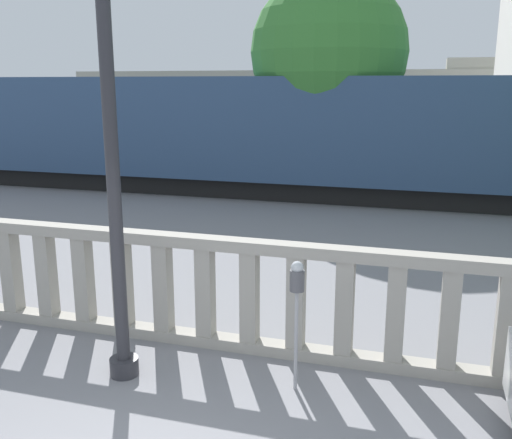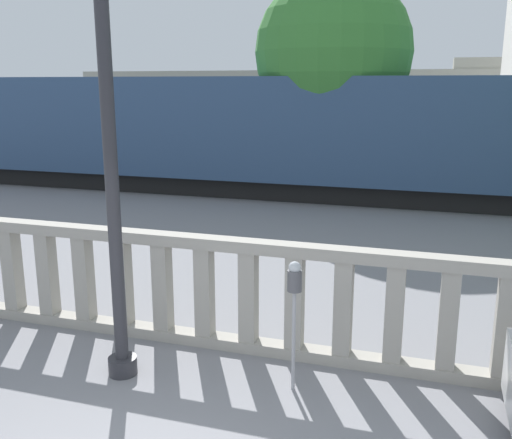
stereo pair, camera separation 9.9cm
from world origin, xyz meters
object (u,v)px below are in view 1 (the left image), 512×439
object	(u,v)px
parking_meter	(297,289)
train_far	(277,102)
train_near	(239,132)
tree_right	(329,52)
lamppost	(111,136)

from	to	relation	value
parking_meter	train_far	size ratio (longest dim) A/B	0.06
train_near	tree_right	size ratio (longest dim) A/B	3.77
tree_right	parking_meter	bearing A→B (deg)	-81.65
parking_meter	tree_right	size ratio (longest dim) A/B	0.23
train_near	tree_right	bearing A→B (deg)	10.62
train_far	lamppost	bearing A→B (deg)	-78.61
lamppost	tree_right	xyz separation A→B (m)	(0.27, 11.47, 1.38)
parking_meter	lamppost	bearing A→B (deg)	-172.49
parking_meter	train_near	size ratio (longest dim) A/B	0.06
train_near	train_far	bearing A→B (deg)	101.26
train_far	tree_right	distance (m)	19.28
train_far	train_near	bearing A→B (deg)	-78.74
lamppost	train_far	size ratio (longest dim) A/B	0.20
lamppost	train_near	size ratio (longest dim) A/B	0.22
train_near	train_far	xyz separation A→B (m)	(-3.70, 18.61, 0.29)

